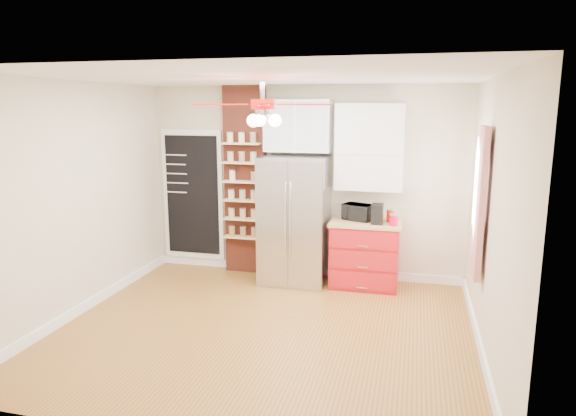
% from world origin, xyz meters
% --- Properties ---
extents(floor, '(4.50, 4.50, 0.00)m').
position_xyz_m(floor, '(0.00, 0.00, 0.00)').
color(floor, '#966126').
rests_on(floor, ground).
extents(ceiling, '(4.50, 4.50, 0.00)m').
position_xyz_m(ceiling, '(0.00, 0.00, 2.70)').
color(ceiling, white).
rests_on(ceiling, wall_back).
extents(wall_back, '(4.50, 0.02, 2.70)m').
position_xyz_m(wall_back, '(0.00, 2.00, 1.35)').
color(wall_back, beige).
rests_on(wall_back, floor).
extents(wall_front, '(4.50, 0.02, 2.70)m').
position_xyz_m(wall_front, '(0.00, -2.00, 1.35)').
color(wall_front, beige).
rests_on(wall_front, floor).
extents(wall_left, '(0.02, 4.00, 2.70)m').
position_xyz_m(wall_left, '(-2.25, 0.00, 1.35)').
color(wall_left, beige).
rests_on(wall_left, floor).
extents(wall_right, '(0.02, 4.00, 2.70)m').
position_xyz_m(wall_right, '(2.25, 0.00, 1.35)').
color(wall_right, beige).
rests_on(wall_right, floor).
extents(chalkboard, '(0.95, 0.05, 1.95)m').
position_xyz_m(chalkboard, '(-1.70, 1.96, 1.10)').
color(chalkboard, white).
rests_on(chalkboard, wall_back).
extents(brick_pillar, '(0.60, 0.16, 2.70)m').
position_xyz_m(brick_pillar, '(-0.85, 1.92, 1.35)').
color(brick_pillar, brown).
rests_on(brick_pillar, floor).
extents(fridge, '(0.90, 0.70, 1.75)m').
position_xyz_m(fridge, '(-0.05, 1.63, 0.88)').
color(fridge, '#B8B8BD').
rests_on(fridge, floor).
extents(upper_glass_cabinet, '(0.90, 0.35, 0.70)m').
position_xyz_m(upper_glass_cabinet, '(-0.05, 1.82, 2.15)').
color(upper_glass_cabinet, white).
rests_on(upper_glass_cabinet, wall_back).
extents(red_cabinet, '(0.94, 0.64, 0.90)m').
position_xyz_m(red_cabinet, '(0.92, 1.68, 0.45)').
color(red_cabinet, '#B3141B').
rests_on(red_cabinet, floor).
extents(upper_shelf_unit, '(0.90, 0.30, 1.15)m').
position_xyz_m(upper_shelf_unit, '(0.92, 1.85, 1.88)').
color(upper_shelf_unit, white).
rests_on(upper_shelf_unit, wall_back).
extents(window, '(0.04, 0.75, 1.05)m').
position_xyz_m(window, '(2.23, 0.90, 1.55)').
color(window, white).
rests_on(window, wall_right).
extents(curtain, '(0.06, 0.40, 1.55)m').
position_xyz_m(curtain, '(2.18, 0.35, 1.45)').
color(curtain, red).
rests_on(curtain, wall_right).
extents(ceiling_fan, '(1.40, 1.40, 0.44)m').
position_xyz_m(ceiling_fan, '(0.00, 0.00, 2.42)').
color(ceiling_fan, silver).
rests_on(ceiling_fan, ceiling).
extents(toaster_oven, '(0.46, 0.38, 0.22)m').
position_xyz_m(toaster_oven, '(0.80, 1.75, 1.01)').
color(toaster_oven, black).
rests_on(toaster_oven, red_cabinet).
extents(coffee_maker, '(0.15, 0.18, 0.26)m').
position_xyz_m(coffee_maker, '(1.07, 1.57, 1.03)').
color(coffee_maker, black).
rests_on(coffee_maker, red_cabinet).
extents(canister_left, '(0.12, 0.12, 0.14)m').
position_xyz_m(canister_left, '(1.29, 1.50, 0.97)').
color(canister_left, '#BB0A2F').
rests_on(canister_left, red_cabinet).
extents(canister_right, '(0.11, 0.11, 0.16)m').
position_xyz_m(canister_right, '(1.23, 1.75, 0.98)').
color(canister_right, red).
rests_on(canister_right, red_cabinet).
extents(pantry_jar_oats, '(0.11, 0.11, 0.14)m').
position_xyz_m(pantry_jar_oats, '(-1.00, 1.78, 1.44)').
color(pantry_jar_oats, beige).
rests_on(pantry_jar_oats, brick_pillar).
extents(pantry_jar_beans, '(0.11, 0.11, 0.12)m').
position_xyz_m(pantry_jar_beans, '(-0.67, 1.77, 1.43)').
color(pantry_jar_beans, '#9C744F').
rests_on(pantry_jar_beans, brick_pillar).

